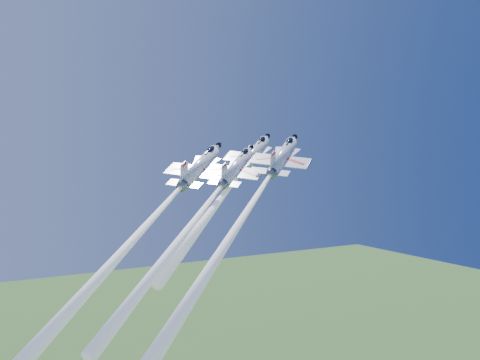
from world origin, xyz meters
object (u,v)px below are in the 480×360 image
jet_right (247,211)px  jet_slot (198,216)px  jet_left (150,221)px  jet_lead (228,188)px

jet_right → jet_slot: 7.05m
jet_left → jet_right: size_ratio=1.03×
jet_lead → jet_slot: bearing=-89.4°
jet_lead → jet_slot: jet_lead is taller
jet_lead → jet_right: bearing=-56.8°
jet_lead → jet_left: jet_lead is taller
jet_lead → jet_right: size_ratio=0.80×
jet_lead → jet_slot: 13.02m
jet_lead → jet_slot: size_ratio=0.91×
jet_lead → jet_left: 14.68m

